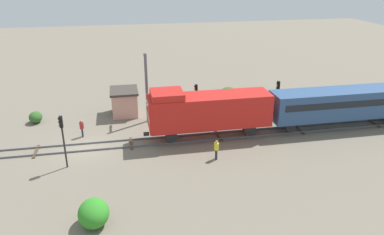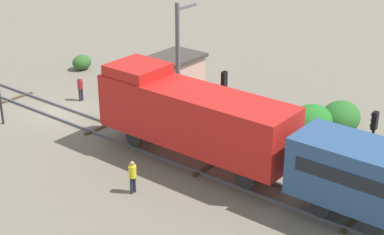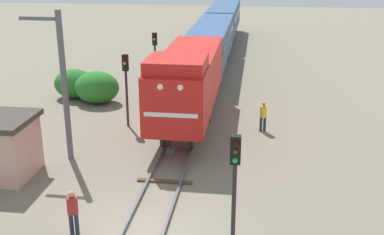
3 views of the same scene
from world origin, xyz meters
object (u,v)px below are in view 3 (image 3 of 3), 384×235
traffic_signal_far (155,49)px  catenary_mast (63,82)px  worker_near_track (73,209)px  worker_by_signal (263,114)px  locomotive (188,79)px  traffic_signal_mid (126,77)px  traffic_signal_near (235,177)px  passenger_car_leading (211,41)px  passenger_car_trailing (224,17)px

traffic_signal_far → catenary_mast: size_ratio=0.55×
worker_near_track → traffic_signal_far: bearing=60.7°
catenary_mast → worker_by_signal: bearing=27.5°
locomotive → traffic_signal_mid: size_ratio=2.81×
traffic_signal_near → traffic_signal_mid: bearing=119.2°
worker_by_signal → catenary_mast: (-9.27, -4.82, 2.77)m
passenger_car_leading → traffic_signal_mid: size_ratio=3.39×
locomotive → worker_by_signal: 4.57m
traffic_signal_near → worker_by_signal: (1.00, 11.97, -2.03)m
passenger_car_trailing → catenary_mast: size_ratio=1.99×
traffic_signal_near → worker_near_track: 6.01m
passenger_car_trailing → worker_near_track: (-2.40, -39.32, -1.53)m
traffic_signal_near → locomotive: bearing=104.7°
locomotive → catenary_mast: (-5.07, -5.04, 0.99)m
traffic_signal_near → worker_near_track: bearing=171.7°
worker_near_track → worker_by_signal: (6.60, 11.16, 0.00)m
locomotive → traffic_signal_mid: (-3.40, -0.36, 0.10)m
worker_near_track → worker_by_signal: bearing=26.6°
locomotive → worker_near_track: size_ratio=6.82×
passenger_car_leading → traffic_signal_near: 25.73m
passenger_car_trailing → traffic_signal_near: bearing=-85.4°
traffic_signal_mid → catenary_mast: bearing=-109.6°
locomotive → traffic_signal_far: (-3.60, 8.28, -0.05)m
passenger_car_trailing → traffic_signal_mid: bearing=-96.9°
traffic_signal_mid → traffic_signal_far: bearing=91.3°
traffic_signal_far → worker_near_track: size_ratio=2.30×
traffic_signal_near → passenger_car_trailing: bearing=94.6°
traffic_signal_mid → traffic_signal_near: bearing=-60.8°
catenary_mast → worker_near_track: bearing=-67.2°
traffic_signal_far → traffic_signal_near: bearing=-71.6°
worker_by_signal → traffic_signal_mid: bearing=-159.0°
locomotive → traffic_signal_near: 12.61m
passenger_car_leading → passenger_car_trailing: bearing=90.0°
worker_near_track → worker_by_signal: same height
passenger_car_leading → traffic_signal_far: size_ratio=3.59×
worker_near_track → catenary_mast: 7.41m
worker_near_track → passenger_car_leading: bearing=51.7°
worker_near_track → locomotive: bearing=45.3°
passenger_car_leading → catenary_mast: (-5.07, -18.38, 1.24)m
locomotive → passenger_car_leading: 13.34m
passenger_car_leading → catenary_mast: bearing=-105.4°
worker_near_track → traffic_signal_near: bearing=-41.0°
locomotive → traffic_signal_near: locomotive is taller
worker_near_track → catenary_mast: size_ratio=0.24×
passenger_car_leading → worker_near_track: passenger_car_leading is taller
traffic_signal_near → worker_by_signal: size_ratio=2.56×
worker_near_track → catenary_mast: bearing=80.1°
traffic_signal_far → catenary_mast: 13.44m
locomotive → passenger_car_trailing: locomotive is taller
traffic_signal_far → worker_near_track: bearing=-86.5°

